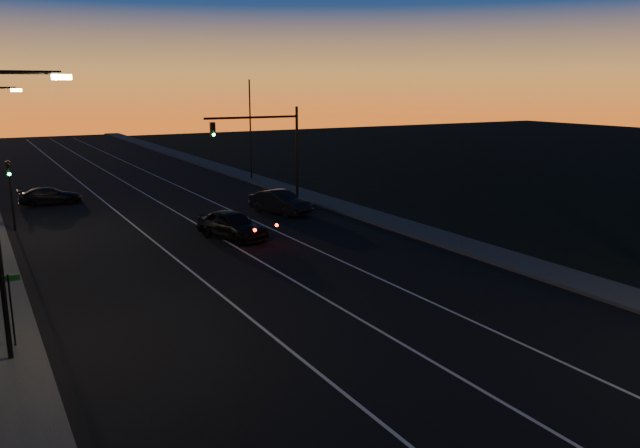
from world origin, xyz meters
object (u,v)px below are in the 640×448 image
signal_mast (267,139)px  right_car (280,202)px  lead_car (232,225)px  cross_car (50,196)px

signal_mast → right_car: bearing=-100.8°
lead_car → right_car: lead_car is taller
signal_mast → right_car: 5.17m
lead_car → cross_car: size_ratio=1.23×
lead_car → right_car: 7.39m
lead_car → right_car: size_ratio=1.11×
signal_mast → lead_car: (-6.07, -8.22, -3.97)m
cross_car → lead_car: bearing=-64.7°
lead_car → signal_mast: bearing=53.6°
cross_car → right_car: bearing=-40.5°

